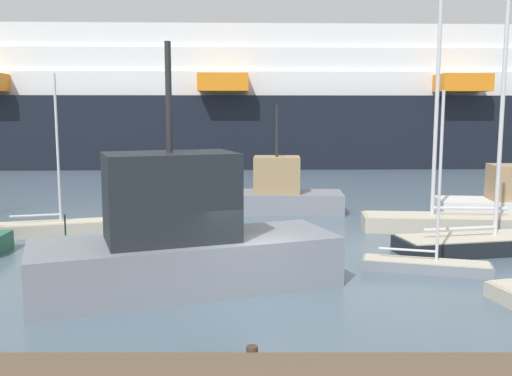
% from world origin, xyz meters
% --- Properties ---
extents(ground_plane, '(600.00, 600.00, 0.00)m').
position_xyz_m(ground_plane, '(0.00, 0.00, 0.00)').
color(ground_plane, slate).
extents(sailboat_0, '(4.68, 2.31, 6.85)m').
position_xyz_m(sailboat_0, '(-8.69, 8.17, 0.38)').
color(sailboat_0, '#BCB29E').
rests_on(sailboat_0, ground_plane).
extents(sailboat_1, '(7.37, 2.34, 12.85)m').
position_xyz_m(sailboat_1, '(8.51, 9.08, 0.61)').
color(sailboat_1, '#BCB29E').
rests_on(sailboat_1, ground_plane).
extents(sailboat_2, '(6.79, 3.18, 9.65)m').
position_xyz_m(sailboat_2, '(8.65, 5.23, 0.45)').
color(sailboat_2, black).
rests_on(sailboat_2, ground_plane).
extents(sailboat_5, '(4.25, 1.96, 5.95)m').
position_xyz_m(sailboat_5, '(5.71, 2.57, 0.30)').
color(sailboat_5, gray).
rests_on(sailboat_5, ground_plane).
extents(fishing_boat_2, '(9.50, 5.94, 7.24)m').
position_xyz_m(fishing_boat_2, '(-2.14, 0.85, 1.48)').
color(fishing_boat_2, gray).
rests_on(fishing_boat_2, ground_plane).
extents(fishing_boat_3, '(7.80, 2.97, 5.64)m').
position_xyz_m(fishing_boat_3, '(0.91, 13.88, 0.97)').
color(fishing_boat_3, gray).
rests_on(fishing_boat_3, ground_plane).
extents(channel_buoy_1, '(0.64, 0.64, 1.43)m').
position_xyz_m(channel_buoy_1, '(-7.14, 5.30, 0.33)').
color(channel_buoy_1, green).
rests_on(channel_buoy_1, ground_plane).
extents(cruise_ship, '(123.91, 22.26, 19.63)m').
position_xyz_m(cruise_ship, '(-14.13, 43.95, 6.20)').
color(cruise_ship, black).
rests_on(cruise_ship, ground_plane).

